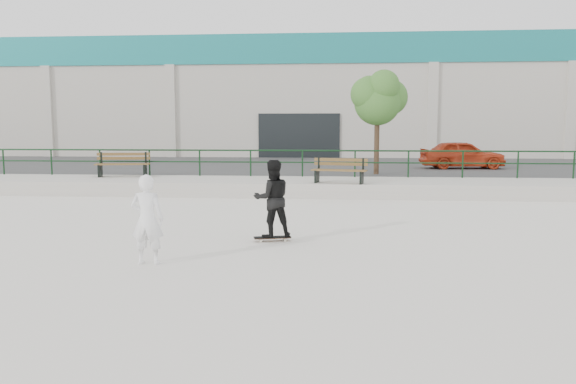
# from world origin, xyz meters

# --- Properties ---
(ground) EXTENTS (120.00, 120.00, 0.00)m
(ground) POSITION_xyz_m (0.00, 0.00, 0.00)
(ground) COLOR silver
(ground) RESTS_ON ground
(ledge) EXTENTS (30.00, 3.00, 0.50)m
(ledge) POSITION_xyz_m (0.00, 9.50, 0.25)
(ledge) COLOR #B3AEA3
(ledge) RESTS_ON ground
(parking_strip) EXTENTS (60.00, 14.00, 0.50)m
(parking_strip) POSITION_xyz_m (0.00, 18.00, 0.25)
(parking_strip) COLOR #373737
(parking_strip) RESTS_ON ground
(railing) EXTENTS (28.00, 0.06, 1.03)m
(railing) POSITION_xyz_m (-0.00, 10.80, 1.24)
(railing) COLOR #123318
(railing) RESTS_ON ledge
(commercial_building) EXTENTS (44.20, 16.33, 8.00)m
(commercial_building) POSITION_xyz_m (-0.00, 31.99, 4.58)
(commercial_building) COLOR #B9B2A6
(commercial_building) RESTS_ON ground
(bench_left) EXTENTS (2.09, 0.95, 0.93)m
(bench_left) POSITION_xyz_m (-5.87, 10.27, 0.96)
(bench_left) COLOR brown
(bench_left) RESTS_ON ledge
(bench_right) EXTENTS (1.92, 0.91, 0.85)m
(bench_right) POSITION_xyz_m (2.40, 8.47, 0.92)
(bench_right) COLOR brown
(bench_right) RESTS_ON ledge
(tree) EXTENTS (2.31, 2.05, 4.11)m
(tree) POSITION_xyz_m (3.93, 12.21, 3.58)
(tree) COLOR #4F3E27
(tree) RESTS_ON parking_strip
(red_car) EXTENTS (3.86, 1.78, 1.28)m
(red_car) POSITION_xyz_m (8.04, 15.66, 1.14)
(red_car) COLOR #BD3517
(red_car) RESTS_ON parking_strip
(skateboard) EXTENTS (0.81, 0.39, 0.09)m
(skateboard) POSITION_xyz_m (0.95, 1.02, 0.07)
(skateboard) COLOR black
(skateboard) RESTS_ON ground
(standing_skater) EXTENTS (0.95, 0.84, 1.63)m
(standing_skater) POSITION_xyz_m (0.95, 1.02, 0.91)
(standing_skater) COLOR black
(standing_skater) RESTS_ON skateboard
(seated_skater) EXTENTS (0.58, 0.38, 1.59)m
(seated_skater) POSITION_xyz_m (-1.01, -1.14, 0.80)
(seated_skater) COLOR white
(seated_skater) RESTS_ON ground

